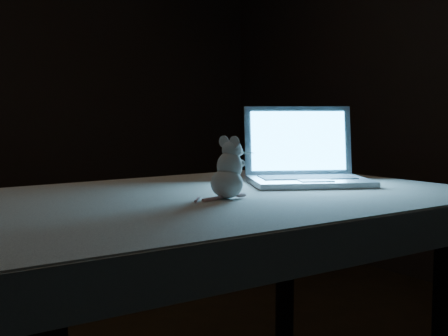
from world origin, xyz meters
TOP-DOWN VIEW (x-y plane):
  - table at (0.07, -0.48)m, footprint 1.54×1.04m
  - tablecloth at (0.16, -0.52)m, footprint 1.77×1.35m
  - laptop at (0.49, -0.45)m, footprint 0.50×0.47m
  - plush_mouse at (0.07, -0.57)m, footprint 0.14×0.14m

SIDE VIEW (x-z plane):
  - table at x=0.07m, z-range 0.00..0.80m
  - tablecloth at x=0.16m, z-range 0.70..0.81m
  - plush_mouse at x=0.07m, z-range 0.81..0.98m
  - laptop at x=0.49m, z-range 0.81..1.07m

